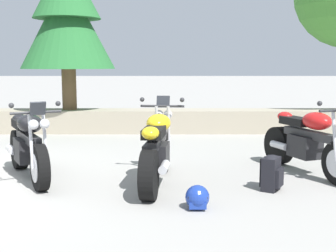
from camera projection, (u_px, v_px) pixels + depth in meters
stone_wall at (44, 121)px, 10.83m from camera, size 36.00×0.80×0.55m
motorcycle_black_near_left at (30, 146)px, 6.34m from camera, size 1.18×1.88×1.18m
motorcycle_yellow_centre at (159, 150)px, 6.06m from camera, size 0.67×2.07×1.18m
motorcycle_red_far_right at (310, 142)px, 6.62m from camera, size 0.99×1.98×1.18m
rider_backpack at (273, 172)px, 5.78m from camera, size 0.34×0.35×0.47m
rider_helmet at (199, 198)px, 5.03m from camera, size 0.28×0.28×0.28m
pine_tree_mid_left at (69, 14)px, 10.51m from camera, size 2.26×2.26×3.75m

